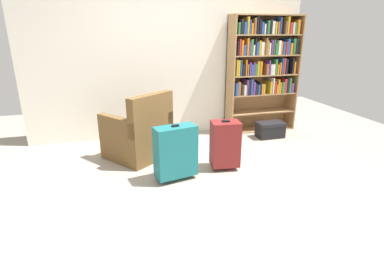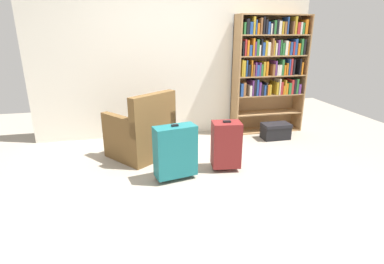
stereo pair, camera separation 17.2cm
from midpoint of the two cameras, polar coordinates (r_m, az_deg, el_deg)
name	(u,v)px [view 1 (the left image)]	position (r m, az deg, el deg)	size (l,w,h in m)	color
ground_plane	(208,186)	(3.43, 1.55, -10.09)	(7.72, 7.72, 0.00)	#9E9384
back_wall	(170,54)	(4.90, -5.20, 14.48)	(4.41, 0.10, 2.60)	silver
bookshelf	(263,65)	(5.19, 12.21, 12.18)	(1.18, 0.34, 1.88)	#A87F51
armchair	(139,135)	(4.13, -11.12, -0.55)	(0.98, 0.98, 0.90)	brown
mug	(177,150)	(4.29, -3.96, -3.32)	(0.12, 0.08, 0.10)	#1959A5
storage_box	(270,129)	(5.01, 13.55, 0.49)	(0.44, 0.25, 0.25)	black
suitcase_teal	(176,152)	(3.44, -4.52, -3.70)	(0.51, 0.30, 0.66)	#19666B
suitcase_dark_red	(225,144)	(3.72, 4.92, -2.22)	(0.37, 0.29, 0.63)	maroon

